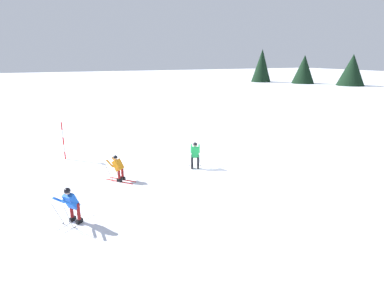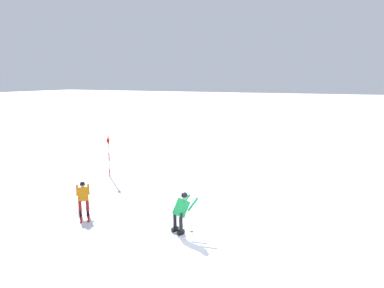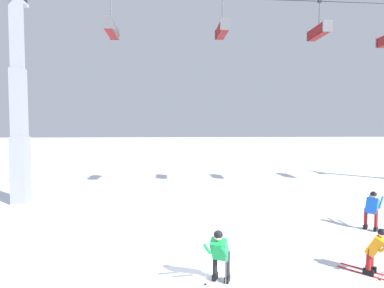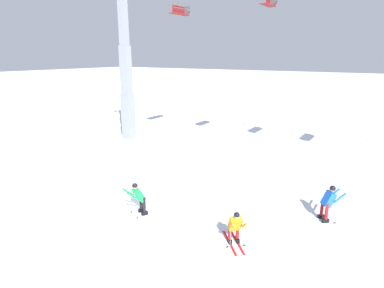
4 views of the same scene
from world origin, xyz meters
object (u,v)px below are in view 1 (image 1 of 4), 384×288
object	(u,v)px
skier_distant_downhill	(118,167)
skier_carving_main	(195,153)
skier_distant_uphill	(71,203)
trail_marker_pole	(63,140)

from	to	relation	value
skier_distant_downhill	skier_carving_main	bearing A→B (deg)	-178.22
skier_distant_downhill	skier_distant_uphill	bearing A→B (deg)	56.15
trail_marker_pole	skier_distant_uphill	bearing A→B (deg)	89.70
skier_carving_main	skier_distant_uphill	xyz separation A→B (m)	(6.99, 3.86, 0.04)
skier_distant_uphill	trail_marker_pole	bearing A→B (deg)	-90.30
skier_carving_main	skier_distant_uphill	bearing A→B (deg)	28.89
trail_marker_pole	skier_distant_downhill	distance (m)	5.51
skier_distant_uphill	skier_distant_downhill	bearing A→B (deg)	-123.85
trail_marker_pole	skier_distant_uphill	xyz separation A→B (m)	(0.04, 8.63, -0.38)
trail_marker_pole	skier_distant_downhill	world-z (taller)	trail_marker_pole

